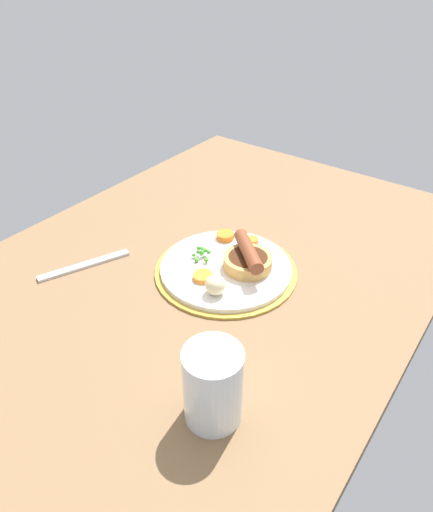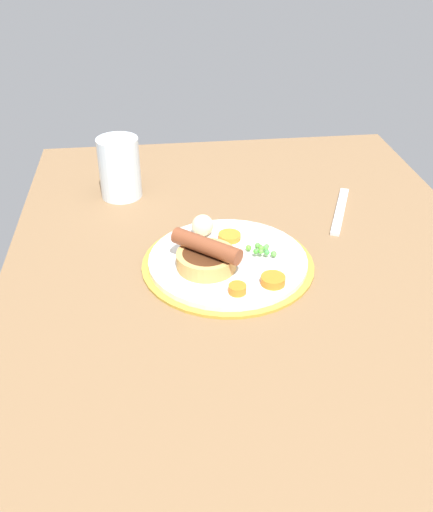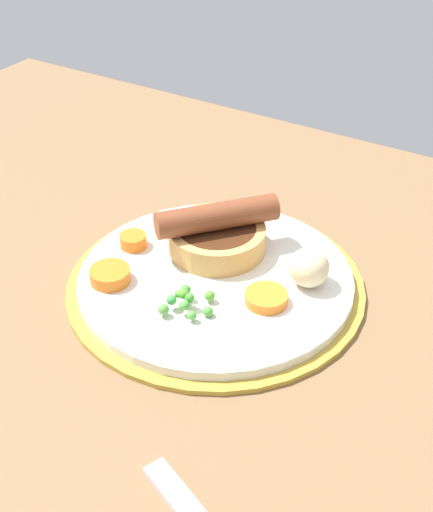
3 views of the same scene
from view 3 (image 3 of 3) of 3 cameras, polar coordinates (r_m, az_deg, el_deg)
The scene contains 8 objects.
dining_table at distance 64.84cm, azimuth -3.62°, elevation -5.02°, with size 110.00×80.00×3.00cm, color brown.
dinner_plate at distance 65.50cm, azimuth -0.07°, elevation -2.13°, with size 27.33×27.33×1.40cm.
sausage_pudding at distance 67.16cm, azimuth 0.21°, elevation 1.83°, with size 9.58×10.45×5.05cm.
pea_pile at distance 60.58cm, azimuth -2.44°, elevation -3.64°, with size 4.14×4.59×1.87cm.
potato_chunk_0 at distance 63.44cm, azimuth 7.42°, elevation -0.91°, with size 3.64×3.58×3.61cm, color beige.
carrot_slice_0 at distance 68.91cm, azimuth -6.68°, elevation 1.23°, with size 2.62×2.62×1.26cm, color orange.
carrot_slice_2 at distance 61.77cm, azimuth 4.00°, elevation -3.37°, with size 3.74×3.74×0.96cm, color orange.
carrot_slice_3 at distance 64.66cm, azimuth -8.51°, elevation -1.54°, with size 3.68×3.68×1.25cm, color orange.
Camera 3 is at (29.05, -39.97, 43.49)cm, focal length 50.00 mm.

